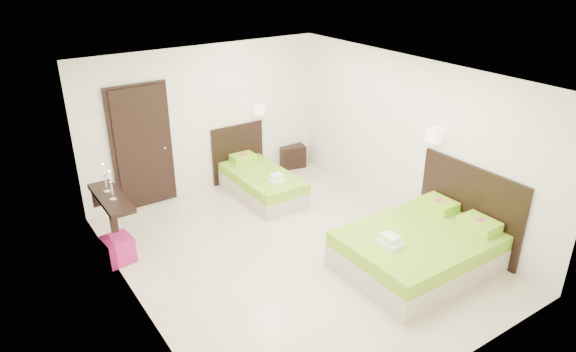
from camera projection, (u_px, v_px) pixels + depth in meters
floor at (294, 253)px, 7.50m from camera, size 5.50×5.50×0.00m
bed_single at (260, 181)px, 9.17m from camera, size 1.05×1.76×1.45m
bed_double at (422, 246)px, 7.09m from camera, size 2.06×1.75×1.70m
nightstand at (291, 155)px, 10.39m from camera, size 0.59×0.55×0.45m
ottoman at (118, 249)px, 7.24m from camera, size 0.42×0.42×0.38m
door at (142, 148)px, 8.49m from camera, size 1.02×0.15×2.14m
console_shelf at (110, 198)px, 7.31m from camera, size 0.35×1.20×0.78m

